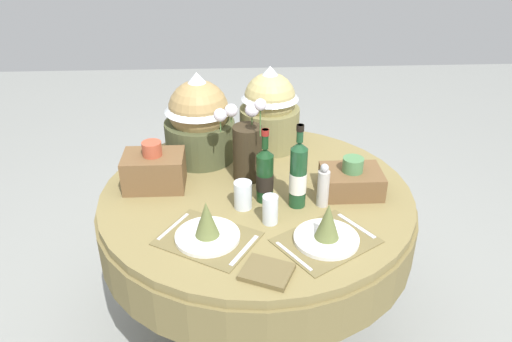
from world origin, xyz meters
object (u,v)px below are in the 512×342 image
flower_vase (246,147)px  wine_bottle_left (298,175)px  pepper_mill (323,187)px  book_on_table (267,272)px  tumbler_near_right (243,195)px  dining_table (256,219)px  place_setting_left (207,229)px  woven_basket_side_left (154,170)px  gift_tub_back_left (199,115)px  tumbler_near_left (270,210)px  woven_basket_side_right (351,180)px  gift_tub_back_centre (270,105)px  place_setting_right (327,231)px  wine_bottle_centre (265,174)px

flower_vase → wine_bottle_left: flower_vase is taller
wine_bottle_left → pepper_mill: wine_bottle_left is taller
pepper_mill → book_on_table: (-0.25, -0.41, -0.08)m
tumbler_near_right → dining_table: bearing=63.5°
wine_bottle_left → book_on_table: 0.46m
place_setting_left → book_on_table: (0.21, -0.21, -0.04)m
woven_basket_side_left → gift_tub_back_left: bearing=55.0°
tumbler_near_left → tumbler_near_right: bearing=132.2°
dining_table → woven_basket_side_right: woven_basket_side_right is taller
place_setting_left → wine_bottle_left: size_ratio=1.19×
gift_tub_back_centre → woven_basket_side_right: (0.31, -0.46, -0.16)m
place_setting_right → tumbler_near_right: bearing=140.7°
tumbler_near_right → gift_tub_back_centre: gift_tub_back_centre is taller
tumbler_near_right → woven_basket_side_right: bearing=11.8°
wine_bottle_centre → woven_basket_side_right: (0.37, 0.04, -0.06)m
gift_tub_back_left → gift_tub_back_centre: 0.35m
wine_bottle_centre → woven_basket_side_left: size_ratio=1.24×
dining_table → woven_basket_side_left: size_ratio=5.26×
pepper_mill → woven_basket_side_left: bearing=165.0°
wine_bottle_centre → woven_basket_side_left: (-0.46, 0.13, -0.04)m
flower_vase → book_on_table: size_ratio=2.52×
place_setting_left → tumbler_near_right: size_ratio=3.69×
gift_tub_back_centre → tumbler_near_right: bearing=-104.7°
wine_bottle_left → pepper_mill: size_ratio=1.88×
dining_table → book_on_table: (0.01, -0.53, 0.16)m
place_setting_right → book_on_table: bearing=-143.6°
dining_table → wine_bottle_left: wine_bottle_left is taller
pepper_mill → woven_basket_side_right: pepper_mill is taller
flower_vase → book_on_table: (0.05, -0.65, -0.14)m
woven_basket_side_right → dining_table: bearing=176.4°
wine_bottle_centre → gift_tub_back_centre: bearing=83.7°
tumbler_near_left → woven_basket_side_left: 0.56m
place_setting_right → flower_vase: (-0.27, 0.48, 0.11)m
gift_tub_back_left → wine_bottle_centre: bearing=-55.0°
dining_table → gift_tub_back_left: gift_tub_back_left is taller
wine_bottle_left → gift_tub_back_left: (-0.41, 0.45, 0.08)m
place_setting_right → wine_bottle_left: 0.28m
book_on_table → flower_vase: bearing=118.5°
wine_bottle_left → place_setting_right: bearing=-72.7°
gift_tub_back_left → flower_vase: bearing=-45.0°
wine_bottle_left → dining_table: bearing=144.3°
place_setting_left → gift_tub_back_centre: bearing=69.7°
wine_bottle_centre → place_setting_left: bearing=-131.2°
tumbler_near_right → pepper_mill: (0.32, 0.00, 0.03)m
woven_basket_side_left → woven_basket_side_right: bearing=-6.3°
wine_bottle_left → tumbler_near_left: size_ratio=3.05×
tumbler_near_left → book_on_table: tumbler_near_left is taller
dining_table → woven_basket_side_right: size_ratio=5.40×
gift_tub_back_centre → woven_basket_side_left: (-0.52, -0.37, -0.13)m
flower_vase → wine_bottle_centre: 0.20m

